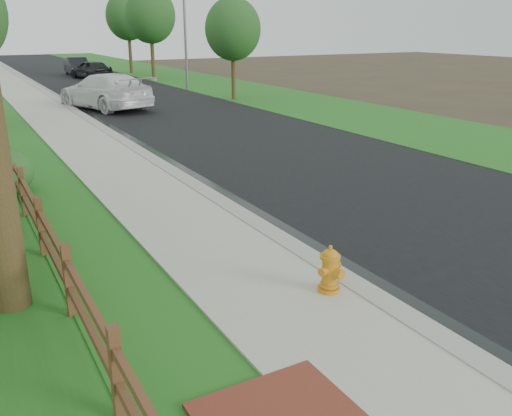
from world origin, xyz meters
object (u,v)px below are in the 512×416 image
dark_car_mid (91,69)px  streetlight (182,13)px  fire_hydrant (330,270)px  white_suv (105,91)px  ranch_fence (31,205)px

dark_car_mid → streetlight: streetlight is taller
fire_hydrant → white_suv: white_suv is taller
ranch_fence → fire_hydrant: ranch_fence is taller
ranch_fence → white_suv: 17.13m
dark_car_mid → streetlight: bearing=92.4°
ranch_fence → fire_hydrant: (3.50, -4.87, -0.18)m
fire_hydrant → streetlight: 28.65m
white_suv → streetlight: size_ratio=0.72×
white_suv → streetlight: streetlight is taller
ranch_fence → streetlight: 25.56m
fire_hydrant → streetlight: size_ratio=0.09×
streetlight → ranch_fence: bearing=-118.8°
fire_hydrant → dark_car_mid: bearing=82.1°
dark_car_mid → streetlight: size_ratio=0.50×
ranch_fence → fire_hydrant: size_ratio=23.17×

